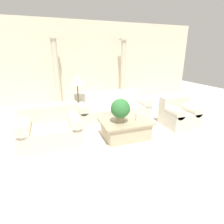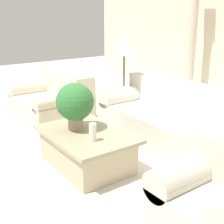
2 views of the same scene
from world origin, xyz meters
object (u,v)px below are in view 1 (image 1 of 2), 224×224
at_px(potted_plant, 120,109).
at_px(floor_lamp, 77,82).
at_px(sofa_long, 112,108).
at_px(coffee_table, 126,129).
at_px(armchair, 178,114).
at_px(loveseat, 51,127).

height_order(potted_plant, floor_lamp, floor_lamp).
height_order(sofa_long, coffee_table, sofa_long).
xyz_separation_m(coffee_table, floor_lamp, (-0.92, 1.28, 1.01)).
relative_size(potted_plant, armchair, 0.66).
relative_size(coffee_table, armchair, 1.39).
xyz_separation_m(sofa_long, coffee_table, (-0.14, -1.37, -0.12)).
distance_m(potted_plant, floor_lamp, 1.59).
height_order(sofa_long, armchair, sofa_long).
relative_size(loveseat, coffee_table, 1.12).
distance_m(loveseat, floor_lamp, 1.48).
distance_m(loveseat, coffee_table, 1.77).
bearing_deg(potted_plant, sofa_long, 77.57).
distance_m(sofa_long, loveseat, 2.10).
xyz_separation_m(floor_lamp, armchair, (2.64, -1.08, -0.88)).
bearing_deg(coffee_table, potted_plant, -166.12).
height_order(coffee_table, potted_plant, potted_plant).
distance_m(coffee_table, floor_lamp, 1.87).
height_order(sofa_long, floor_lamp, floor_lamp).
bearing_deg(sofa_long, loveseat, -152.48).
distance_m(coffee_table, armchair, 1.74).
xyz_separation_m(potted_plant, armchair, (1.89, 0.24, -0.41)).
bearing_deg(armchair, potted_plant, -172.84).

